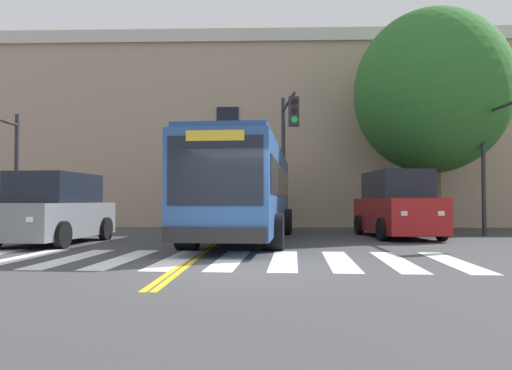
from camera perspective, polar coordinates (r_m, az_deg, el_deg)
name	(u,v)px	position (r m, az deg, el deg)	size (l,w,h in m)	color
ground_plane	(233,269)	(9.84, -2.67, -9.52)	(120.00, 120.00, 0.00)	#424244
crosswalk	(203,259)	(11.34, -6.06, -8.46)	(11.64, 4.39, 0.01)	white
lane_line_yellow_inner	(234,227)	(25.26, -2.47, -4.78)	(0.12, 36.00, 0.01)	gold
lane_line_yellow_outer	(238,227)	(25.25, -2.11, -4.78)	(0.12, 36.00, 0.01)	gold
city_bus	(246,189)	(16.95, -1.13, -0.49)	(3.44, 11.81, 3.16)	#2D5699
car_grey_near_lane	(55,210)	(16.54, -21.97, -2.68)	(2.49, 4.88, 2.16)	slate
car_red_far_lane	(397,206)	(18.65, 15.77, -2.33)	(2.48, 5.08, 2.38)	#AD1E1E
traffic_light_near_corner	(508,139)	(18.98, 26.88, 4.75)	(0.35, 4.47, 5.00)	#28282D
traffic_light_overhead	(287,139)	(18.86, 3.61, 5.24)	(0.55, 3.34, 5.46)	#28282D
street_tree_curbside_large	(431,92)	(22.58, 19.39, 9.96)	(7.07, 7.55, 9.34)	brown
building_facade	(233,136)	(28.52, -2.62, 5.59)	(43.52, 7.30, 9.96)	tan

